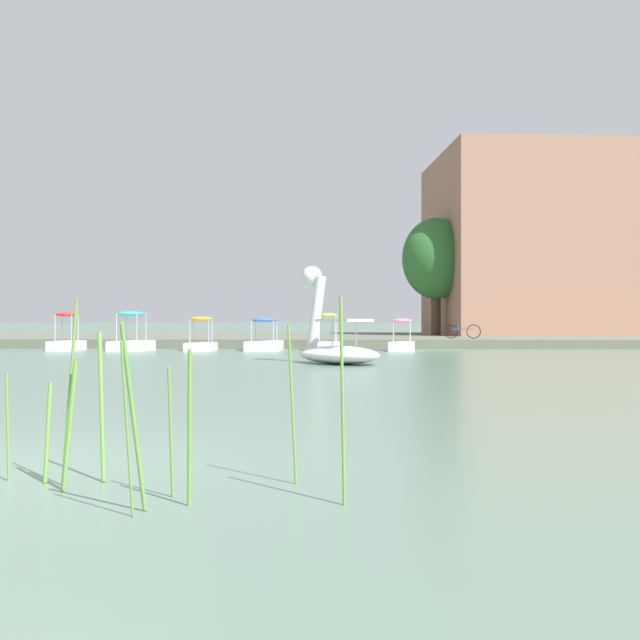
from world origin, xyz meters
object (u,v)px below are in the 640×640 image
object	(u,v)px
pedal_boat_orange	(201,340)
bicycle_parked	(462,331)
pedal_boat_cyan	(131,340)
pedal_boat_blue	(264,340)
pedal_boat_lime	(328,340)
tree_willow_overhanging	(530,264)
tree_broadleaf_left	(436,259)
swan_boat	(334,343)
pedal_boat_pink	(402,342)
pedal_boat_red	(67,340)

from	to	relation	value
pedal_boat_orange	bicycle_parked	world-z (taller)	pedal_boat_orange
pedal_boat_cyan	pedal_boat_blue	bearing A→B (deg)	1.87
pedal_boat_lime	tree_willow_overhanging	world-z (taller)	tree_willow_overhanging
tree_broadleaf_left	pedal_boat_lime	bearing A→B (deg)	-118.88
pedal_boat_blue	bicycle_parked	distance (m)	9.84
pedal_boat_lime	tree_broadleaf_left	distance (m)	13.34
swan_boat	bicycle_parked	bearing A→B (deg)	64.65
swan_boat	pedal_boat_pink	distance (m)	9.23
pedal_boat_pink	tree_willow_overhanging	distance (m)	16.10
swan_boat	pedal_boat_red	world-z (taller)	swan_boat
pedal_boat_blue	pedal_boat_cyan	size ratio (longest dim) A/B	0.99
pedal_boat_pink	pedal_boat_red	world-z (taller)	pedal_boat_red
pedal_boat_red	bicycle_parked	bearing A→B (deg)	12.04
pedal_boat_pink	pedal_boat_cyan	size ratio (longest dim) A/B	0.94
pedal_boat_blue	tree_broadleaf_left	xyz separation A→B (m)	(8.81, 10.99, 4.38)
bicycle_parked	pedal_boat_red	bearing A→B (deg)	-167.96
pedal_boat_cyan	bicycle_parked	distance (m)	15.27
pedal_boat_blue	bicycle_parked	xyz separation A→B (m)	(9.08, 3.79, 0.33)
pedal_boat_lime	pedal_boat_cyan	world-z (taller)	pedal_boat_cyan
pedal_boat_orange	tree_willow_overhanging	bearing A→B (deg)	36.38
pedal_boat_lime	pedal_boat_orange	size ratio (longest dim) A/B	1.12
tree_willow_overhanging	swan_boat	bearing A→B (deg)	-118.34
pedal_boat_pink	tree_willow_overhanging	world-z (taller)	tree_willow_overhanging
pedal_boat_cyan	pedal_boat_orange	bearing A→B (deg)	-0.06
swan_boat	pedal_boat_blue	xyz separation A→B (m)	(-3.03, 8.98, -0.19)
pedal_boat_blue	tree_willow_overhanging	size ratio (longest dim) A/B	0.28
pedal_boat_lime	pedal_boat_blue	world-z (taller)	pedal_boat_lime
pedal_boat_orange	pedal_boat_cyan	distance (m)	2.98
pedal_boat_pink	pedal_boat_orange	distance (m)	8.52
tree_willow_overhanging	pedal_boat_cyan	bearing A→B (deg)	-147.86
pedal_boat_red	tree_willow_overhanging	distance (m)	26.70
pedal_boat_cyan	tree_broadleaf_left	world-z (taller)	tree_broadleaf_left
pedal_boat_orange	pedal_boat_red	bearing A→B (deg)	177.84
pedal_boat_pink	swan_boat	bearing A→B (deg)	-107.76
pedal_boat_lime	bicycle_parked	distance (m)	7.42
swan_boat	pedal_boat_blue	distance (m)	9.48
tree_broadleaf_left	bicycle_parked	world-z (taller)	tree_broadleaf_left
pedal_boat_pink	tree_willow_overhanging	bearing A→B (deg)	55.40
pedal_boat_orange	bicycle_parked	distance (m)	12.42
bicycle_parked	tree_broadleaf_left	bearing A→B (deg)	92.12
pedal_boat_orange	tree_willow_overhanging	xyz separation A→B (m)	(17.34, 12.77, 4.21)
pedal_boat_lime	pedal_boat_orange	xyz separation A→B (m)	(-5.41, -0.15, 0.00)
pedal_boat_pink	pedal_boat_lime	xyz separation A→B (m)	(-3.12, 0.15, 0.05)
pedal_boat_blue	pedal_boat_orange	world-z (taller)	pedal_boat_orange
tree_willow_overhanging	tree_broadleaf_left	xyz separation A→B (m)	(-5.85, -1.59, 0.17)
swan_boat	pedal_boat_red	xyz separation A→B (m)	(-11.56, 9.01, -0.19)
pedal_boat_cyan	pedal_boat_red	xyz separation A→B (m)	(-2.87, 0.22, -0.03)
swan_boat	pedal_boat_blue	size ratio (longest dim) A/B	1.42
pedal_boat_pink	pedal_boat_lime	size ratio (longest dim) A/B	0.98
tree_broadleaf_left	bicycle_parked	size ratio (longest dim) A/B	3.98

